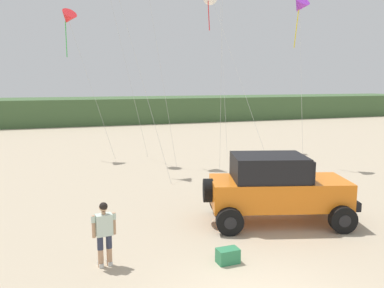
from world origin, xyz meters
The scene contains 6 objects.
dune_ridge centered at (-0.30, 40.06, 1.40)m, with size 90.00×8.89×2.80m, color #426038.
jeep centered at (2.82, 4.22, 1.20)m, with size 5.02×3.47×2.26m.
person_watching centered at (-2.89, 2.84, 0.94)m, with size 0.62×0.34×1.67m.
cooler_box centered at (0.10, 1.99, 0.19)m, with size 0.56×0.36×0.38m, color #2D7F51.
kite_purple_stunt centered at (-2.99, 18.50, 8.34)m, with size 2.93×2.68×8.87m.
kite_blue_swept centered at (8.64, 12.04, 8.57)m, with size 1.30×2.72×9.08m.
Camera 1 is at (-3.84, -6.68, 4.59)m, focal length 36.72 mm.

